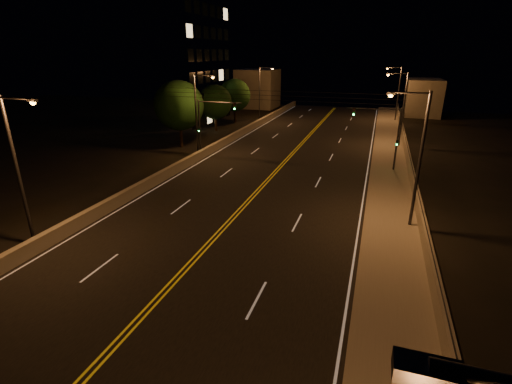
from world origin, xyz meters
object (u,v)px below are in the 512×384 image
(tree_0, at_px, (179,106))
(tree_1, at_px, (215,102))
(traffic_signal_left, at_px, (207,121))
(streetlight_6, at_px, (261,91))
(streetlight_4, at_px, (19,163))
(streetlight_2, at_px, (401,105))
(tree_2, at_px, (235,95))
(building_tower, at_px, (137,45))
(streetlight_3, at_px, (397,90))
(traffic_signal_right, at_px, (387,132))
(streetlight_5, at_px, (198,109))
(streetlight_1, at_px, (416,153))

(tree_0, distance_m, tree_1, 10.74)
(traffic_signal_left, xyz_separation_m, tree_1, (-5.15, 13.57, 0.31))
(streetlight_6, bearing_deg, streetlight_4, -90.00)
(streetlight_2, height_order, tree_2, streetlight_2)
(building_tower, bearing_deg, streetlight_2, -5.10)
(streetlight_3, relative_size, traffic_signal_right, 1.43)
(streetlight_5, bearing_deg, streetlight_3, 54.81)
(streetlight_5, bearing_deg, tree_0, 145.08)
(streetlight_5, bearing_deg, tree_1, 106.75)
(streetlight_6, xyz_separation_m, tree_0, (-3.92, -20.40, -0.09))
(tree_2, bearing_deg, streetlight_3, 19.73)
(tree_2, bearing_deg, streetlight_4, -84.77)
(streetlight_5, height_order, streetlight_6, same)
(streetlight_4, height_order, streetlight_6, same)
(streetlight_5, relative_size, tree_0, 1.11)
(traffic_signal_right, bearing_deg, streetlight_6, 130.59)
(tree_2, bearing_deg, traffic_signal_right, -41.81)
(tree_1, bearing_deg, streetlight_6, 67.32)
(streetlight_6, relative_size, traffic_signal_left, 1.43)
(streetlight_5, height_order, traffic_signal_left, streetlight_5)
(streetlight_5, bearing_deg, streetlight_2, 26.80)
(streetlight_4, distance_m, traffic_signal_left, 22.32)
(tree_2, bearing_deg, tree_0, -89.79)
(streetlight_2, xyz_separation_m, traffic_signal_left, (-20.33, -10.94, -1.23))
(streetlight_4, bearing_deg, tree_1, 96.45)
(streetlight_1, bearing_deg, traffic_signal_left, 147.76)
(streetlight_5, distance_m, building_tower, 23.13)
(streetlight_4, bearing_deg, tree_0, 98.88)
(streetlight_5, distance_m, tree_0, 4.79)
(streetlight_1, height_order, traffic_signal_right, streetlight_1)
(streetlight_6, height_order, traffic_signal_right, streetlight_6)
(streetlight_1, relative_size, streetlight_2, 1.00)
(streetlight_5, height_order, traffic_signal_right, streetlight_5)
(streetlight_4, height_order, building_tower, building_tower)
(tree_0, bearing_deg, streetlight_6, 79.11)
(streetlight_3, xyz_separation_m, traffic_signal_right, (-1.50, -30.51, -1.23))
(streetlight_4, bearing_deg, streetlight_5, 90.00)
(streetlight_1, distance_m, streetlight_4, 23.42)
(streetlight_4, height_order, traffic_signal_left, streetlight_4)
(tree_0, bearing_deg, traffic_signal_left, -29.63)
(streetlight_2, xyz_separation_m, traffic_signal_right, (-1.50, -10.94, -1.23))
(traffic_signal_left, bearing_deg, traffic_signal_right, 0.00)
(streetlight_1, bearing_deg, traffic_signal_right, 96.69)
(traffic_signal_right, xyz_separation_m, tree_2, (-23.92, 21.40, 0.54))
(streetlight_5, relative_size, streetlight_6, 1.00)
(traffic_signal_left, xyz_separation_m, building_tower, (-17.93, 14.36, 8.25))
(streetlight_3, distance_m, tree_0, 37.52)
(traffic_signal_right, height_order, traffic_signal_left, same)
(streetlight_1, height_order, traffic_signal_left, streetlight_1)
(streetlight_3, relative_size, building_tower, 0.35)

